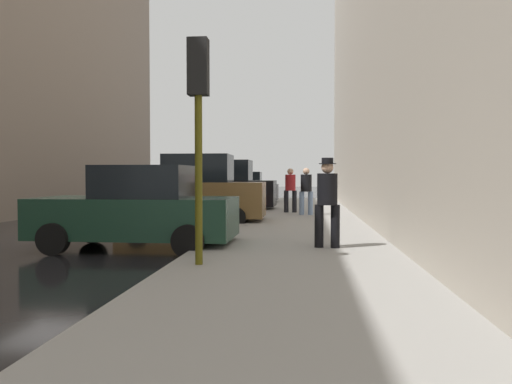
# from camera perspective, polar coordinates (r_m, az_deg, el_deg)

# --- Properties ---
(ground_plane) EXTENTS (120.00, 120.00, 0.00)m
(ground_plane) POSITION_cam_1_polar(r_m,az_deg,el_deg) (13.64, -21.48, -4.88)
(ground_plane) COLOR black
(sidewalk) EXTENTS (4.00, 40.00, 0.15)m
(sidewalk) POSITION_cam_1_polar(r_m,az_deg,el_deg) (12.15, 4.71, -5.22)
(sidewalk) COLOR gray
(sidewalk) RESTS_ON ground_plane
(parked_dark_green_sedan) EXTENTS (4.21, 2.08, 1.79)m
(parked_dark_green_sedan) POSITION_cam_1_polar(r_m,az_deg,el_deg) (10.91, -13.36, -1.99)
(parked_dark_green_sedan) COLOR #193828
(parked_dark_green_sedan) RESTS_ON ground_plane
(parked_bronze_suv) EXTENTS (4.63, 2.11, 2.25)m
(parked_bronze_suv) POSITION_cam_1_polar(r_m,az_deg,el_deg) (16.07, -7.10, -0.07)
(parked_bronze_suv) COLOR brown
(parked_bronze_suv) RESTS_ON ground_plane
(parked_black_suv) EXTENTS (4.63, 2.12, 2.25)m
(parked_black_suv) POSITION_cam_1_polar(r_m,az_deg,el_deg) (21.72, -3.74, 0.44)
(parked_black_suv) COLOR black
(parked_black_suv) RESTS_ON ground_plane
(parked_gray_coupe) EXTENTS (4.23, 2.12, 1.79)m
(parked_gray_coupe) POSITION_cam_1_polar(r_m,az_deg,el_deg) (27.65, -1.70, 0.37)
(parked_gray_coupe) COLOR slate
(parked_gray_coupe) RESTS_ON ground_plane
(fire_hydrant) EXTENTS (0.42, 0.22, 0.70)m
(fire_hydrant) POSITION_cam_1_polar(r_m,az_deg,el_deg) (19.56, 0.54, -1.29)
(fire_hydrant) COLOR red
(fire_hydrant) RESTS_ON sidewalk
(traffic_light) EXTENTS (0.32, 0.32, 3.60)m
(traffic_light) POSITION_cam_1_polar(r_m,az_deg,el_deg) (8.11, -6.60, 10.25)
(traffic_light) COLOR #514C0F
(traffic_light) RESTS_ON sidewalk
(pedestrian_in_red_jacket) EXTENTS (0.50, 0.40, 1.71)m
(pedestrian_in_red_jacket) POSITION_cam_1_polar(r_m,az_deg,el_deg) (19.41, 3.95, 0.48)
(pedestrian_in_red_jacket) COLOR black
(pedestrian_in_red_jacket) RESTS_ON sidewalk
(pedestrian_in_jeans) EXTENTS (0.51, 0.42, 1.71)m
(pedestrian_in_jeans) POSITION_cam_1_polar(r_m,az_deg,el_deg) (18.23, 5.75, 0.39)
(pedestrian_in_jeans) COLOR #728CB2
(pedestrian_in_jeans) RESTS_ON sidewalk
(pedestrian_with_fedora) EXTENTS (0.52, 0.46, 1.78)m
(pedestrian_with_fedora) POSITION_cam_1_polar(r_m,az_deg,el_deg) (9.94, 8.15, -0.67)
(pedestrian_with_fedora) COLOR black
(pedestrian_with_fedora) RESTS_ON sidewalk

